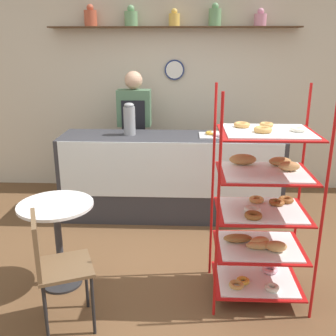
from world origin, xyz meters
TOP-DOWN VIEW (x-y plane):
  - ground_plane at (0.00, 0.00)m, footprint 14.00×14.00m
  - back_wall at (-0.00, 2.22)m, footprint 10.00×0.30m
  - display_counter at (0.00, 1.17)m, footprint 2.57×0.66m
  - pastry_rack at (0.78, -0.39)m, footprint 0.76×0.60m
  - person_worker at (-0.49, 1.73)m, footprint 0.42×0.23m
  - cafe_table at (-0.90, -0.33)m, footprint 0.62×0.62m
  - cafe_chair at (-0.76, -0.88)m, footprint 0.50×0.50m
  - coffee_carafe at (-0.48, 1.20)m, footprint 0.14×0.14m
  - donut_tray_counter at (0.56, 1.17)m, footprint 0.48×0.33m

SIDE VIEW (x-z plane):
  - ground_plane at x=0.00m, z-range 0.00..0.00m
  - display_counter at x=0.00m, z-range 0.00..0.99m
  - cafe_table at x=-0.90m, z-range 0.18..0.94m
  - cafe_chair at x=-0.76m, z-range 0.11..1.02m
  - pastry_rack at x=0.78m, z-range -0.09..1.63m
  - person_worker at x=-0.49m, z-range 0.09..1.77m
  - donut_tray_counter at x=0.56m, z-range 0.99..1.03m
  - coffee_carafe at x=-0.48m, z-range 0.99..1.36m
  - back_wall at x=0.00m, z-range 0.02..2.72m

